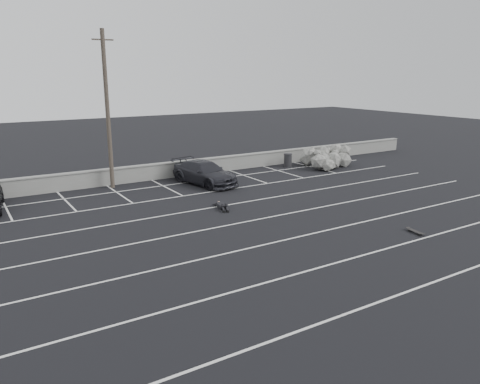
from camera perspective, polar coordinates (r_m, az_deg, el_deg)
ground at (r=19.29m, az=1.88°, el=-6.69°), size 120.00×120.00×0.00m
seawall at (r=31.28m, az=-12.55°, el=2.23°), size 50.00×0.45×1.06m
stall_lines at (r=22.83m, az=-4.47°, el=-3.35°), size 36.00×20.05×0.01m
car_right at (r=29.94m, az=-4.33°, el=2.35°), size 2.96×5.33×1.46m
utility_pole at (r=29.39m, az=-15.85°, el=9.58°), size 1.25×0.25×9.40m
trash_bin at (r=35.67m, az=5.85°, el=3.89°), size 0.86×0.86×1.00m
riprap_pile at (r=36.34m, az=10.50°, el=3.85°), size 4.70×3.73×1.25m
person at (r=24.78m, az=-2.35°, el=-1.40°), size 1.87×2.49×0.42m
skateboard at (r=22.24m, az=20.58°, el=-4.52°), size 0.35×0.88×0.10m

